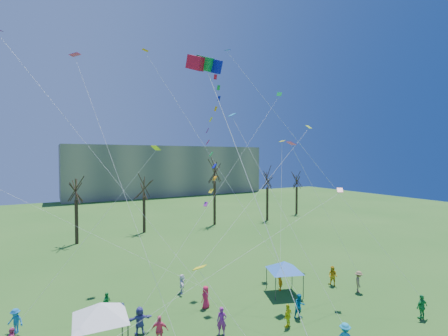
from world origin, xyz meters
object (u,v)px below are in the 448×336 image
distant_building (168,170)px  canopy_tent_white (100,311)px  big_box_kite (217,140)px  canopy_tent_blue (284,266)px

distant_building → canopy_tent_white: bearing=-111.9°
big_box_kite → canopy_tent_blue: big_box_kite is taller
big_box_kite → canopy_tent_white: bearing=159.8°
canopy_tent_blue → big_box_kite: bearing=-156.6°
distant_building → canopy_tent_blue: distant_building is taller
distant_building → big_box_kite: bearing=-106.9°
distant_building → canopy_tent_white: distant_building is taller
distant_building → big_box_kite: size_ratio=3.29×
distant_building → canopy_tent_white: size_ratio=14.24×
big_box_kite → canopy_tent_white: 12.17m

